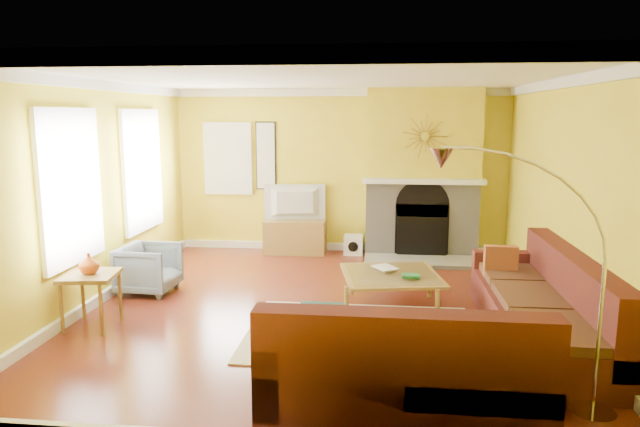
# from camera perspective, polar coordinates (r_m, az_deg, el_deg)

# --- Properties ---
(floor) EXTENTS (5.50, 6.00, 0.02)m
(floor) POSITION_cam_1_polar(r_m,az_deg,el_deg) (6.91, 0.13, -9.53)
(floor) COLOR maroon
(floor) RESTS_ON ground
(ceiling) EXTENTS (5.50, 6.00, 0.02)m
(ceiling) POSITION_cam_1_polar(r_m,az_deg,el_deg) (6.53, 0.14, 13.59)
(ceiling) COLOR white
(ceiling) RESTS_ON ground
(wall_back) EXTENTS (5.50, 0.02, 2.70)m
(wall_back) POSITION_cam_1_polar(r_m,az_deg,el_deg) (9.56, 2.02, 4.25)
(wall_back) COLOR yellow
(wall_back) RESTS_ON ground
(wall_front) EXTENTS (5.50, 0.02, 2.70)m
(wall_front) POSITION_cam_1_polar(r_m,az_deg,el_deg) (3.66, -4.80, -4.99)
(wall_front) COLOR yellow
(wall_front) RESTS_ON ground
(wall_left) EXTENTS (0.02, 6.00, 2.70)m
(wall_left) POSITION_cam_1_polar(r_m,az_deg,el_deg) (7.40, -21.66, 1.91)
(wall_left) COLOR yellow
(wall_left) RESTS_ON ground
(wall_right) EXTENTS (0.02, 6.00, 2.70)m
(wall_right) POSITION_cam_1_polar(r_m,az_deg,el_deg) (6.87, 23.68, 1.21)
(wall_right) COLOR yellow
(wall_right) RESTS_ON ground
(baseboard) EXTENTS (5.50, 6.00, 0.12)m
(baseboard) POSITION_cam_1_polar(r_m,az_deg,el_deg) (6.89, 0.13, -8.98)
(baseboard) COLOR white
(baseboard) RESTS_ON floor
(crown_molding) EXTENTS (5.50, 6.00, 0.12)m
(crown_molding) POSITION_cam_1_polar(r_m,az_deg,el_deg) (6.53, 0.14, 12.98)
(crown_molding) COLOR white
(crown_molding) RESTS_ON ceiling
(window_left_near) EXTENTS (0.06, 1.22, 1.72)m
(window_left_near) POSITION_cam_1_polar(r_m,az_deg,el_deg) (8.53, -17.45, 4.13)
(window_left_near) COLOR white
(window_left_near) RESTS_ON wall_left
(window_left_far) EXTENTS (0.06, 1.22, 1.72)m
(window_left_far) POSITION_cam_1_polar(r_m,az_deg,el_deg) (6.84, -23.76, 2.43)
(window_left_far) COLOR white
(window_left_far) RESTS_ON wall_left
(window_back) EXTENTS (0.82, 0.06, 1.22)m
(window_back) POSITION_cam_1_polar(r_m,az_deg,el_deg) (9.82, -9.18, 5.45)
(window_back) COLOR white
(window_back) RESTS_ON wall_back
(wall_art) EXTENTS (0.34, 0.04, 1.14)m
(wall_art) POSITION_cam_1_polar(r_m,az_deg,el_deg) (9.67, -5.44, 5.77)
(wall_art) COLOR white
(wall_art) RESTS_ON wall_back
(fireplace) EXTENTS (1.80, 0.40, 2.70)m
(fireplace) POSITION_cam_1_polar(r_m,az_deg,el_deg) (9.35, 10.22, 3.98)
(fireplace) COLOR #9B9993
(fireplace) RESTS_ON floor
(mantel) EXTENTS (1.92, 0.22, 0.08)m
(mantel) POSITION_cam_1_polar(r_m,az_deg,el_deg) (9.13, 10.30, 3.20)
(mantel) COLOR white
(mantel) RESTS_ON fireplace
(hearth) EXTENTS (1.80, 0.70, 0.06)m
(hearth) POSITION_cam_1_polar(r_m,az_deg,el_deg) (9.04, 10.20, -4.73)
(hearth) COLOR #9B9993
(hearth) RESTS_ON floor
(sunburst) EXTENTS (0.70, 0.04, 0.70)m
(sunburst) POSITION_cam_1_polar(r_m,az_deg,el_deg) (9.08, 10.44, 7.60)
(sunburst) COLOR olive
(sunburst) RESTS_ON fireplace
(rug) EXTENTS (2.40, 1.80, 0.02)m
(rug) POSITION_cam_1_polar(r_m,az_deg,el_deg) (6.17, 4.12, -11.83)
(rug) COLOR beige
(rug) RESTS_ON floor
(sectional_sofa) EXTENTS (2.98, 3.40, 0.90)m
(sectional_sofa) POSITION_cam_1_polar(r_m,az_deg,el_deg) (5.81, 11.67, -8.75)
(sectional_sofa) COLOR #56201B
(sectional_sofa) RESTS_ON floor
(coffee_table) EXTENTS (1.28, 1.28, 0.44)m
(coffee_table) POSITION_cam_1_polar(r_m,az_deg,el_deg) (6.88, 7.09, -7.69)
(coffee_table) COLOR white
(coffee_table) RESTS_ON floor
(media_console) EXTENTS (1.01, 0.46, 0.56)m
(media_console) POSITION_cam_1_polar(r_m,az_deg,el_deg) (9.51, -2.50, -2.32)
(media_console) COLOR olive
(media_console) RESTS_ON floor
(tv) EXTENTS (1.02, 0.29, 0.58)m
(tv) POSITION_cam_1_polar(r_m,az_deg,el_deg) (9.41, -2.53, 1.08)
(tv) COLOR black
(tv) RESTS_ON media_console
(subwoofer) EXTENTS (0.31, 0.31, 0.31)m
(subwoofer) POSITION_cam_1_polar(r_m,az_deg,el_deg) (9.49, 3.37, -3.12)
(subwoofer) COLOR white
(subwoofer) RESTS_ON floor
(armchair) EXTENTS (0.73, 0.71, 0.63)m
(armchair) POSITION_cam_1_polar(r_m,az_deg,el_deg) (7.74, -16.73, -5.30)
(armchair) COLOR slate
(armchair) RESTS_ON floor
(side_table) EXTENTS (0.62, 0.62, 0.60)m
(side_table) POSITION_cam_1_polar(r_m,az_deg,el_deg) (6.70, -21.88, -8.08)
(side_table) COLOR olive
(side_table) RESTS_ON floor
(vase) EXTENTS (0.24, 0.24, 0.22)m
(vase) POSITION_cam_1_polar(r_m,az_deg,el_deg) (6.59, -22.11, -4.66)
(vase) COLOR #D15814
(vase) RESTS_ON side_table
(book) EXTENTS (0.35, 0.37, 0.03)m
(book) POSITION_cam_1_polar(r_m,az_deg,el_deg) (6.92, 5.74, -5.55)
(book) COLOR white
(book) RESTS_ON coffee_table
(arc_lamp) EXTENTS (1.31, 0.36, 2.04)m
(arc_lamp) POSITION_cam_1_polar(r_m,az_deg,el_deg) (4.54, 19.83, -6.91)
(arc_lamp) COLOR silver
(arc_lamp) RESTS_ON floor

